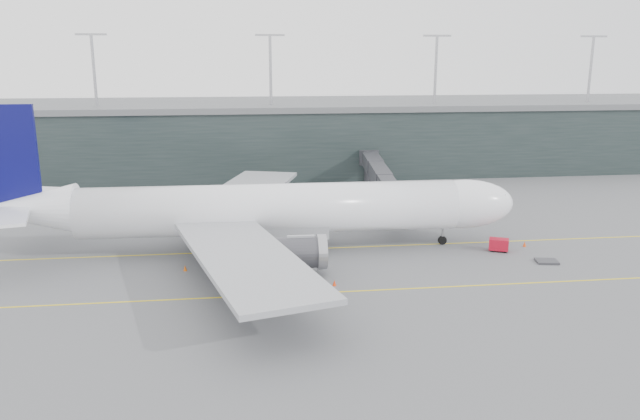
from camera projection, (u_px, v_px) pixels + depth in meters
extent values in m
plane|color=#555459|center=(254.00, 242.00, 86.36)|extent=(320.00, 320.00, 0.00)
cube|color=yellow|center=(255.00, 251.00, 82.51)|extent=(160.00, 0.25, 0.02)
cube|color=yellow|center=(258.00, 296.00, 67.10)|extent=(160.00, 0.25, 0.02)
cube|color=yellow|center=(281.00, 207.00, 106.23)|extent=(0.25, 60.00, 0.02)
cube|color=#1D2726|center=(247.00, 138.00, 140.53)|extent=(240.00, 35.00, 14.00)
cube|color=#5D6062|center=(247.00, 104.00, 138.71)|extent=(240.00, 36.00, 1.20)
cylinder|color=#9E9EA3|center=(94.00, 72.00, 123.66)|extent=(0.60, 0.60, 14.00)
cylinder|color=#9E9EA3|center=(271.00, 71.00, 127.90)|extent=(0.60, 0.60, 14.00)
cylinder|color=#9E9EA3|center=(436.00, 71.00, 132.15)|extent=(0.60, 0.60, 14.00)
cylinder|color=#9E9EA3|center=(590.00, 70.00, 136.39)|extent=(0.60, 0.60, 14.00)
cylinder|color=white|center=(270.00, 209.00, 81.56)|extent=(49.04, 7.40, 6.60)
ellipsoid|color=white|center=(463.00, 204.00, 84.31)|extent=(13.96, 6.82, 6.60)
cone|color=white|center=(28.00, 209.00, 78.19)|extent=(11.80, 6.52, 6.33)
cube|color=#97999F|center=(263.00, 228.00, 82.06)|extent=(17.11, 5.60, 2.13)
cube|color=black|center=(492.00, 195.00, 84.48)|extent=(2.39, 3.23, 0.85)
cube|color=#97999F|center=(245.00, 257.00, 65.57)|extent=(17.26, 32.28, 0.59)
cylinder|color=#3E3E44|center=(292.00, 253.00, 72.73)|extent=(7.51, 3.85, 3.72)
cube|color=#97999F|center=(247.00, 191.00, 97.39)|extent=(18.15, 32.30, 0.59)
cylinder|color=#3E3E44|center=(283.00, 211.00, 92.23)|extent=(7.51, 3.85, 3.72)
cube|color=#09094B|center=(9.00, 157.00, 76.41)|extent=(6.92, 0.65, 12.77)
cube|color=white|center=(1.00, 217.00, 72.30)|extent=(8.00, 10.71, 0.37)
cube|color=white|center=(35.00, 195.00, 83.60)|extent=(8.26, 10.81, 0.37)
cylinder|color=black|center=(442.00, 240.00, 85.24)|extent=(1.18, 0.44, 1.17)
cylinder|color=#9E9EA3|center=(443.00, 235.00, 85.05)|extent=(0.32, 0.32, 2.77)
cylinder|color=black|center=(238.00, 258.00, 77.38)|extent=(1.39, 0.55, 1.38)
cylinder|color=black|center=(239.00, 235.00, 87.23)|extent=(1.39, 0.55, 1.38)
cube|color=#2F2F34|center=(398.00, 203.00, 87.68)|extent=(3.55, 3.91, 2.80)
cube|color=#2F2F34|center=(390.00, 190.00, 95.75)|extent=(3.80, 13.21, 2.50)
cube|color=#2F2F34|center=(380.00, 175.00, 108.39)|extent=(4.05, 13.23, 2.60)
cube|color=#2F2F34|center=(372.00, 162.00, 121.02)|extent=(4.30, 13.26, 2.70)
cylinder|color=#9E9EA3|center=(389.00, 209.00, 97.18)|extent=(0.50, 0.50, 3.81)
cube|color=#3E3E44|center=(389.00, 219.00, 97.55)|extent=(2.14, 1.70, 0.70)
cylinder|color=#2F2F34|center=(349.00, 158.00, 126.62)|extent=(4.01, 4.01, 3.01)
cylinder|color=#2F2F34|center=(349.00, 173.00, 127.39)|extent=(1.80, 1.80, 3.61)
cube|color=#B00C20|center=(499.00, 244.00, 82.17)|extent=(2.91, 2.44, 1.47)
cylinder|color=black|center=(491.00, 250.00, 82.07)|extent=(0.48, 0.34, 0.45)
cylinder|color=black|center=(505.00, 251.00, 81.58)|extent=(0.48, 0.34, 0.45)
cylinder|color=black|center=(491.00, 248.00, 83.12)|extent=(0.48, 0.34, 0.45)
cylinder|color=black|center=(505.00, 249.00, 82.63)|extent=(0.48, 0.34, 0.45)
cube|color=#333338|center=(547.00, 261.00, 77.87)|extent=(2.94, 2.52, 0.26)
cube|color=#3E3E44|center=(218.00, 222.00, 96.04)|extent=(2.14, 1.79, 0.20)
cube|color=#AAB0B6|center=(218.00, 217.00, 95.83)|extent=(1.74, 1.65, 1.49)
cube|color=navy|center=(218.00, 212.00, 95.64)|extent=(1.79, 1.71, 0.08)
cube|color=#3E3E44|center=(231.00, 223.00, 95.86)|extent=(2.56, 2.36, 0.21)
cube|color=silver|center=(231.00, 217.00, 95.63)|extent=(2.14, 2.09, 1.55)
cube|color=navy|center=(231.00, 212.00, 95.44)|extent=(2.21, 2.16, 0.08)
cube|color=#3E3E44|center=(249.00, 223.00, 95.63)|extent=(2.63, 2.33, 0.22)
cube|color=#AAB0B6|center=(249.00, 217.00, 95.39)|extent=(2.17, 2.10, 1.66)
cube|color=navy|center=(248.00, 211.00, 95.18)|extent=(2.24, 2.17, 0.09)
cone|color=#EB440D|center=(525.00, 244.00, 84.32)|extent=(0.45, 0.45, 0.72)
cone|color=#F73A0D|center=(334.00, 283.00, 69.93)|extent=(0.43, 0.43, 0.68)
cone|color=orange|center=(315.00, 216.00, 99.33)|extent=(0.44, 0.44, 0.69)
cone|color=#DF5C0C|center=(185.00, 268.00, 74.76)|extent=(0.45, 0.45, 0.71)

